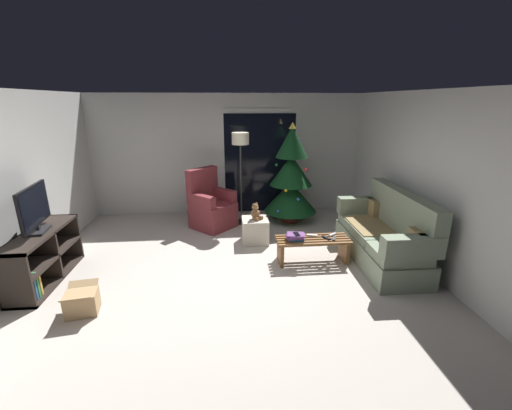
# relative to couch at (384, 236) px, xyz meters

# --- Properties ---
(ground_plane) EXTENTS (7.00, 7.00, 0.00)m
(ground_plane) POSITION_rel_couch_xyz_m (-2.32, -0.39, -0.40)
(ground_plane) COLOR #BCB2A8
(wall_back) EXTENTS (5.72, 0.12, 2.50)m
(wall_back) POSITION_rel_couch_xyz_m (-2.32, 2.67, 0.85)
(wall_back) COLOR silver
(wall_back) RESTS_ON ground
(wall_right) EXTENTS (0.12, 6.00, 2.50)m
(wall_right) POSITION_rel_couch_xyz_m (0.54, -0.39, 0.85)
(wall_right) COLOR silver
(wall_right) RESTS_ON ground
(patio_door_frame) EXTENTS (1.60, 0.02, 2.20)m
(patio_door_frame) POSITION_rel_couch_xyz_m (-1.63, 2.59, 0.70)
(patio_door_frame) COLOR silver
(patio_door_frame) RESTS_ON ground
(patio_door_glass) EXTENTS (1.50, 0.02, 2.10)m
(patio_door_glass) POSITION_rel_couch_xyz_m (-1.63, 2.58, 0.65)
(patio_door_glass) COLOR black
(patio_door_glass) RESTS_ON ground
(couch) EXTENTS (0.81, 1.95, 1.08)m
(couch) POSITION_rel_couch_xyz_m (0.00, 0.00, 0.00)
(couch) COLOR gray
(couch) RESTS_ON ground
(coffee_table) EXTENTS (1.10, 0.40, 0.38)m
(coffee_table) POSITION_rel_couch_xyz_m (-1.08, 0.06, -0.15)
(coffee_table) COLOR brown
(coffee_table) RESTS_ON ground
(remote_white) EXTENTS (0.16, 0.09, 0.02)m
(remote_white) POSITION_rel_couch_xyz_m (-1.07, 0.16, -0.01)
(remote_white) COLOR silver
(remote_white) RESTS_ON coffee_table
(remote_black) EXTENTS (0.11, 0.16, 0.02)m
(remote_black) POSITION_rel_couch_xyz_m (-0.88, 0.04, -0.01)
(remote_black) COLOR black
(remote_black) RESTS_ON coffee_table
(remote_silver) EXTENTS (0.15, 0.13, 0.02)m
(remote_silver) POSITION_rel_couch_xyz_m (-0.75, 0.16, -0.01)
(remote_silver) COLOR #ADADB2
(remote_silver) RESTS_ON coffee_table
(remote_graphite) EXTENTS (0.11, 0.16, 0.02)m
(remote_graphite) POSITION_rel_couch_xyz_m (-0.77, 0.01, -0.01)
(remote_graphite) COLOR #333338
(remote_graphite) RESTS_ON coffee_table
(book_stack) EXTENTS (0.29, 0.23, 0.10)m
(book_stack) POSITION_rel_couch_xyz_m (-1.36, 0.02, 0.03)
(book_stack) COLOR #285684
(book_stack) RESTS_ON coffee_table
(cell_phone) EXTENTS (0.08, 0.15, 0.01)m
(cell_phone) POSITION_rel_couch_xyz_m (-1.35, 0.00, 0.08)
(cell_phone) COLOR black
(cell_phone) RESTS_ON book_stack
(christmas_tree) EXTENTS (1.05, 1.05, 1.96)m
(christmas_tree) POSITION_rel_couch_xyz_m (-1.08, 1.86, 0.47)
(christmas_tree) COLOR #4C1E19
(christmas_tree) RESTS_ON ground
(armchair) EXTENTS (0.97, 0.97, 1.13)m
(armchair) POSITION_rel_couch_xyz_m (-2.66, 1.68, 0.00)
(armchair) COLOR maroon
(armchair) RESTS_ON ground
(floor_lamp) EXTENTS (0.32, 0.32, 1.78)m
(floor_lamp) POSITION_rel_couch_xyz_m (-2.07, 1.85, 1.11)
(floor_lamp) COLOR #2D2D30
(floor_lamp) RESTS_ON ground
(media_shelf) EXTENTS (0.40, 1.40, 0.71)m
(media_shelf) POSITION_rel_couch_xyz_m (-4.85, -0.21, -0.06)
(media_shelf) COLOR black
(media_shelf) RESTS_ON ground
(television) EXTENTS (0.24, 0.84, 0.61)m
(television) POSITION_rel_couch_xyz_m (-4.81, -0.15, 0.62)
(television) COLOR black
(television) RESTS_ON media_shelf
(ottoman) EXTENTS (0.44, 0.44, 0.42)m
(ottoman) POSITION_rel_couch_xyz_m (-1.88, 0.88, -0.19)
(ottoman) COLOR beige
(ottoman) RESTS_ON ground
(teddy_bear_chestnut) EXTENTS (0.21, 0.21, 0.29)m
(teddy_bear_chestnut) POSITION_rel_couch_xyz_m (-1.87, 0.87, 0.14)
(teddy_bear_chestnut) COLOR brown
(teddy_bear_chestnut) RESTS_ON ottoman
(teddy_bear_honey_by_tree) EXTENTS (0.20, 0.19, 0.29)m
(teddy_bear_honey_by_tree) POSITION_rel_couch_xyz_m (-1.85, 1.52, -0.28)
(teddy_bear_honey_by_tree) COLOR tan
(teddy_bear_honey_by_tree) RESTS_ON ground
(cardboard_box_open_near_shelf) EXTENTS (0.39, 0.48, 0.32)m
(cardboard_box_open_near_shelf) POSITION_rel_couch_xyz_m (-4.04, -0.97, -0.26)
(cardboard_box_open_near_shelf) COLOR tan
(cardboard_box_open_near_shelf) RESTS_ON ground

